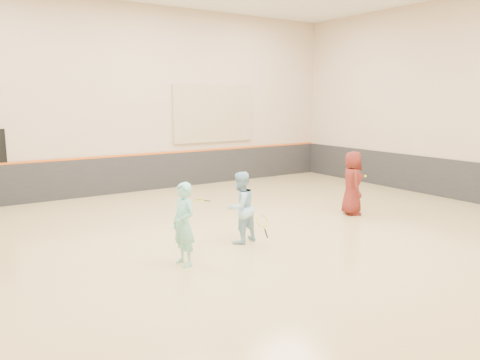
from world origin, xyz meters
TOP-DOWN VIEW (x-y plane):
  - room at (0.00, 0.00)m, footprint 15.04×12.04m
  - wainscot_back at (0.00, 5.97)m, footprint 14.90×0.04m
  - wainscot_right at (7.47, 0.00)m, footprint 0.04×11.90m
  - accent_stripe at (0.00, 5.96)m, footprint 14.90×0.03m
  - acoustic_panel at (2.80, 5.95)m, footprint 3.20×0.08m
  - girl at (-1.97, -1.13)m, footprint 0.43×0.60m
  - instructor at (-0.37, -0.57)m, footprint 0.85×0.73m
  - young_man at (3.46, -0.10)m, footprint 0.87×0.98m
  - held_racket at (-0.12, -1.02)m, footprint 0.33×0.33m
  - spare_racket at (0.87, 3.59)m, footprint 0.64×0.64m
  - ball_under_racket at (0.36, 0.03)m, footprint 0.07×0.07m
  - ball_in_hand at (3.67, -0.35)m, footprint 0.07×0.07m
  - ball_beside_spare at (0.94, 3.64)m, footprint 0.07×0.07m

SIDE VIEW (x-z plane):
  - spare_racket at x=0.87m, z-range 0.00..0.05m
  - ball_under_racket at x=0.36m, z-range 0.00..0.07m
  - ball_beside_spare at x=0.94m, z-range 0.00..0.07m
  - held_racket at x=-0.12m, z-range 0.26..0.80m
  - wainscot_back at x=0.00m, z-range 0.00..1.20m
  - wainscot_right at x=7.47m, z-range 0.00..1.20m
  - instructor at x=-0.37m, z-range 0.00..1.52m
  - girl at x=-1.97m, z-range 0.00..1.54m
  - room at x=0.00m, z-range -2.30..3.92m
  - young_man at x=3.46m, z-range 0.00..1.68m
  - ball_in_hand at x=3.67m, z-range 1.00..1.07m
  - accent_stripe at x=0.00m, z-range 1.19..1.25m
  - acoustic_panel at x=2.80m, z-range 1.50..3.50m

